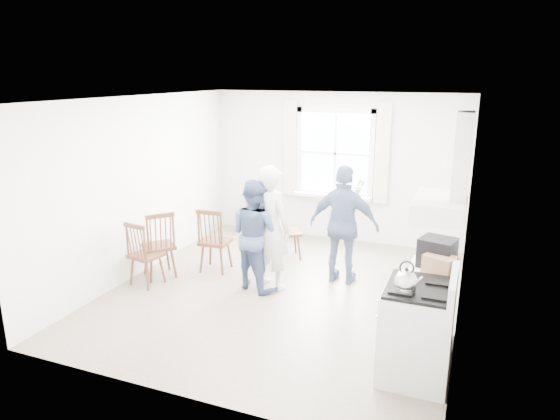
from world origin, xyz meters
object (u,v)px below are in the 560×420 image
at_px(low_cabinet, 431,305).
at_px(person_right, 344,225).
at_px(stereo_stack, 437,253).
at_px(person_mid, 255,235).
at_px(windsor_chair_b, 140,248).
at_px(windsor_chair_a, 212,234).
at_px(gas_stove, 417,331).
at_px(person_left, 271,228).
at_px(windsor_chair_c, 160,238).

distance_m(low_cabinet, person_right, 1.89).
relative_size(stereo_stack, person_right, 0.25).
bearing_deg(low_cabinet, person_mid, 164.87).
bearing_deg(person_right, person_mid, 31.37).
bearing_deg(windsor_chair_b, windsor_chair_a, 50.07).
distance_m(gas_stove, stereo_stack, 0.92).
bearing_deg(gas_stove, person_right, 122.30).
distance_m(windsor_chair_b, person_left, 1.84).
relative_size(gas_stove, stereo_stack, 2.68).
bearing_deg(windsor_chair_c, person_right, 19.31).
xyz_separation_m(low_cabinet, windsor_chair_c, (-3.80, 0.42, 0.17)).
bearing_deg(person_mid, gas_stove, 171.59).
height_order(gas_stove, person_left, person_left).
distance_m(gas_stove, windsor_chair_b, 3.91).
bearing_deg(stereo_stack, windsor_chair_c, 173.94).
bearing_deg(windsor_chair_a, person_mid, -17.01).
bearing_deg(person_right, windsor_chair_a, 12.42).
xyz_separation_m(stereo_stack, person_right, (-1.34, 1.27, -0.21)).
distance_m(low_cabinet, stereo_stack, 0.61).
distance_m(person_mid, person_right, 1.26).
relative_size(windsor_chair_a, windsor_chair_c, 0.98).
xyz_separation_m(windsor_chair_a, person_right, (1.89, 0.39, 0.24)).
distance_m(gas_stove, person_right, 2.38).
bearing_deg(person_left, gas_stove, 165.13).
relative_size(low_cabinet, stereo_stack, 2.15).
bearing_deg(low_cabinet, windsor_chair_c, 173.67).
height_order(low_cabinet, person_right, person_right).
bearing_deg(windsor_chair_c, person_left, 11.40).
distance_m(stereo_stack, person_mid, 2.52).
xyz_separation_m(gas_stove, person_mid, (-2.34, 1.35, 0.29)).
xyz_separation_m(windsor_chair_a, person_left, (1.01, -0.16, 0.26)).
distance_m(windsor_chair_a, windsor_chair_c, 0.75).
height_order(windsor_chair_b, person_left, person_left).
relative_size(person_left, person_mid, 1.12).
bearing_deg(person_mid, stereo_stack, -173.05).
xyz_separation_m(windsor_chair_b, windsor_chair_c, (0.10, 0.34, 0.04)).
xyz_separation_m(person_mid, person_right, (1.08, 0.64, 0.07)).
relative_size(stereo_stack, windsor_chair_b, 0.44).
bearing_deg(windsor_chair_a, windsor_chair_c, -140.47).
distance_m(stereo_stack, windsor_chair_a, 3.38).
distance_m(stereo_stack, person_right, 1.86).
bearing_deg(gas_stove, windsor_chair_c, 163.26).
height_order(windsor_chair_a, windsor_chair_c, windsor_chair_c).
distance_m(person_left, person_mid, 0.24).
relative_size(stereo_stack, windsor_chair_a, 0.42).
height_order(gas_stove, windsor_chair_c, gas_stove).
xyz_separation_m(stereo_stack, windsor_chair_c, (-3.81, 0.40, -0.44)).
distance_m(windsor_chair_a, windsor_chair_b, 1.06).
bearing_deg(windsor_chair_c, person_mid, 9.35).
relative_size(windsor_chair_a, windsor_chair_b, 1.06).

